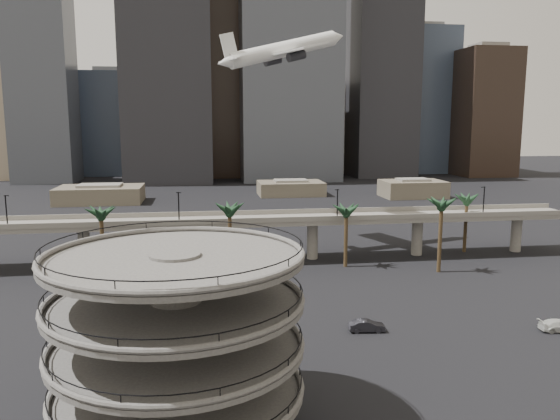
{
  "coord_description": "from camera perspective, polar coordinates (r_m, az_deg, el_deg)",
  "views": [
    {
      "loc": [
        -10.51,
        -49.86,
        27.35
      ],
      "look_at": [
        0.59,
        28.0,
        14.5
      ],
      "focal_mm": 35.0,
      "sensor_mm": 36.0,
      "label": 1
    }
  ],
  "objects": [
    {
      "name": "overpass",
      "position": [
        107.27,
        -2.35,
        -1.48
      ],
      "size": [
        130.0,
        9.3,
        14.7
      ],
      "color": "slate",
      "rests_on": "ground"
    },
    {
      "name": "car_a",
      "position": [
        67.56,
        -6.07,
        -13.99
      ],
      "size": [
        4.32,
        1.98,
        1.44
      ],
      "primitive_type": "imported",
      "rotation": [
        0.0,
        0.0,
        1.64
      ],
      "color": "#A94F18",
      "rests_on": "ground"
    },
    {
      "name": "low_buildings",
      "position": [
        194.49,
        -2.92,
        2.03
      ],
      "size": [
        135.0,
        27.5,
        6.8
      ],
      "color": "brown",
      "rests_on": "ground"
    },
    {
      "name": "car_c",
      "position": [
        82.04,
        27.19,
        -10.69
      ],
      "size": [
        5.52,
        2.74,
        1.54
      ],
      "primitive_type": "imported",
      "rotation": [
        0.0,
        0.0,
        1.46
      ],
      "color": "silver",
      "rests_on": "ground"
    },
    {
      "name": "palm_trees",
      "position": [
        100.81,
        4.65,
        0.09
      ],
      "size": [
        76.4,
        18.4,
        14.0
      ],
      "color": "#42301C",
      "rests_on": "ground"
    },
    {
      "name": "parking_ramp",
      "position": [
        49.16,
        -10.71,
        -11.76
      ],
      "size": [
        22.2,
        22.2,
        17.35
      ],
      "color": "#4F4D4A",
      "rests_on": "ground"
    },
    {
      "name": "ground",
      "position": [
        57.83,
        3.53,
        -18.96
      ],
      "size": [
        700.0,
        700.0,
        0.0
      ],
      "primitive_type": "plane",
      "color": "black",
      "rests_on": "ground"
    },
    {
      "name": "car_b",
      "position": [
        74.05,
        9.06,
        -11.86
      ],
      "size": [
        4.92,
        2.11,
        1.58
      ],
      "primitive_type": "imported",
      "rotation": [
        0.0,
        0.0,
        1.48
      ],
      "color": "black",
      "rests_on": "ground"
    },
    {
      "name": "airborne_jet",
      "position": [
        118.85,
        0.36,
        16.37
      ],
      "size": [
        30.06,
        27.42,
        10.62
      ],
      "rotation": [
        0.0,
        -0.25,
        0.37
      ],
      "color": "silver",
      "rests_on": "ground"
    },
    {
      "name": "skyline",
      "position": [
        268.98,
        -2.7,
        13.71
      ],
      "size": [
        269.0,
        86.0,
        131.57
      ],
      "color": "gray",
      "rests_on": "ground"
    }
  ]
}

